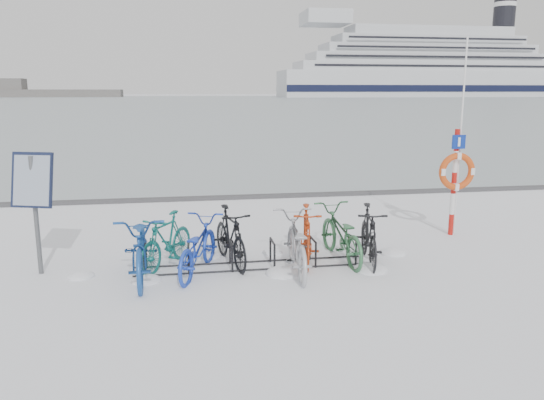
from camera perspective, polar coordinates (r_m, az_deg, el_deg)
The scene contains 16 objects.
ground at distance 9.27m, azimuth -2.17°, elevation -7.18°, with size 900.00×900.00×0.00m, color white.
ice_sheet at distance 163.74m, azimuth -9.17°, elevation 10.50°, with size 400.00×298.00×0.02m, color #929EA5.
quay_edge at distance 14.94m, azimuth -5.03°, elevation 0.27°, with size 400.00×0.25×0.10m, color #3F3F42.
bike_rack at distance 9.22m, azimuth -2.18°, elevation -6.12°, with size 4.00×0.48×0.46m.
info_board at distance 9.37m, azimuth -24.33°, elevation 1.23°, with size 0.72×0.44×2.03m.
lifebuoy_station at distance 11.57m, azimuth 19.23°, elevation 2.90°, with size 0.78×0.22×4.05m.
cruise_ferry at distance 266.41m, azimuth 16.08°, elevation 13.27°, with size 138.80×26.18×45.61m.
bike_0 at distance 8.87m, azimuth -13.84°, elevation -4.58°, with size 0.75×2.15×1.13m, color #194792.
bike_1 at distance 9.35m, azimuth -11.28°, elevation -4.13°, with size 0.46×1.61×0.97m, color #105B56.
bike_2 at distance 8.94m, azimuth -8.05°, elevation -4.78°, with size 0.64×1.83×0.96m, color #1C3CB9.
bike_3 at distance 9.33m, azimuth -4.51°, elevation -3.75°, with size 0.49×1.73×1.04m, color black.
bike_4 at distance 8.91m, azimuth 2.61°, elevation -4.53°, with size 0.68×1.95×1.02m, color #A8AAB0.
bike_5 at distance 9.47m, azimuth 3.73°, elevation -3.57°, with size 0.48×1.70×1.02m, color #AD3512.
bike_6 at distance 9.62m, azimuth 7.38°, elevation -3.45°, with size 0.67×1.91×1.00m, color #316940.
bike_7 at distance 9.53m, azimuth 10.38°, elevation -3.56°, with size 0.49×1.74×1.05m, color black.
snow_drifts at distance 9.31m, azimuth 0.49°, elevation -7.09°, with size 6.02×1.77×0.21m.
Camera 1 is at (-1.09, -8.71, 3.00)m, focal length 35.00 mm.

